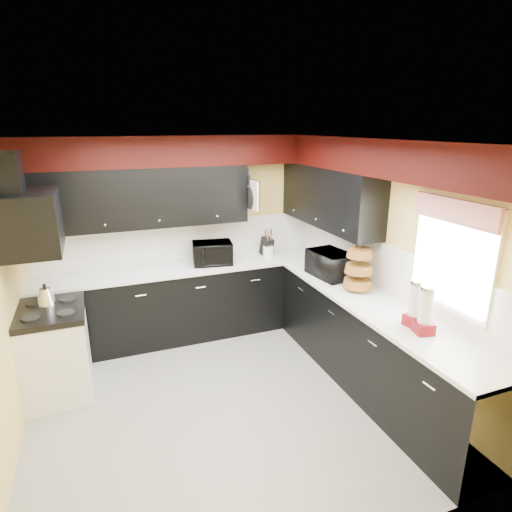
{
  "coord_description": "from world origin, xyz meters",
  "views": [
    {
      "loc": [
        -1.01,
        -3.51,
        2.62
      ],
      "look_at": [
        0.6,
        0.65,
        1.25
      ],
      "focal_mm": 30.0,
      "sensor_mm": 36.0,
      "label": 1
    }
  ],
  "objects_px": {
    "knife_block": "(267,247)",
    "kettle": "(46,296)",
    "toaster_oven": "(213,253)",
    "microwave": "(331,264)",
    "utensil_crock": "(268,251)"
  },
  "relations": [
    {
      "from": "microwave",
      "to": "kettle",
      "type": "relative_size",
      "value": 2.94
    },
    {
      "from": "kettle",
      "to": "knife_block",
      "type": "bearing_deg",
      "value": 14.01
    },
    {
      "from": "microwave",
      "to": "toaster_oven",
      "type": "bearing_deg",
      "value": 43.7
    },
    {
      "from": "utensil_crock",
      "to": "kettle",
      "type": "bearing_deg",
      "value": -167.14
    },
    {
      "from": "microwave",
      "to": "utensil_crock",
      "type": "relative_size",
      "value": 3.61
    },
    {
      "from": "toaster_oven",
      "to": "microwave",
      "type": "xyz_separation_m",
      "value": [
        1.14,
        -0.94,
        0.01
      ]
    },
    {
      "from": "microwave",
      "to": "utensil_crock",
      "type": "bearing_deg",
      "value": 14.45
    },
    {
      "from": "toaster_oven",
      "to": "microwave",
      "type": "bearing_deg",
      "value": -30.15
    },
    {
      "from": "microwave",
      "to": "utensil_crock",
      "type": "xyz_separation_m",
      "value": [
        -0.37,
        0.96,
        -0.07
      ]
    },
    {
      "from": "utensil_crock",
      "to": "toaster_oven",
      "type": "bearing_deg",
      "value": -178.41
    },
    {
      "from": "toaster_oven",
      "to": "knife_block",
      "type": "distance_m",
      "value": 0.77
    },
    {
      "from": "microwave",
      "to": "utensil_crock",
      "type": "height_order",
      "value": "microwave"
    },
    {
      "from": "knife_block",
      "to": "kettle",
      "type": "height_order",
      "value": "knife_block"
    },
    {
      "from": "knife_block",
      "to": "kettle",
      "type": "xyz_separation_m",
      "value": [
        -2.63,
        -0.66,
        -0.06
      ]
    },
    {
      "from": "toaster_oven",
      "to": "knife_block",
      "type": "relative_size",
      "value": 1.95
    }
  ]
}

